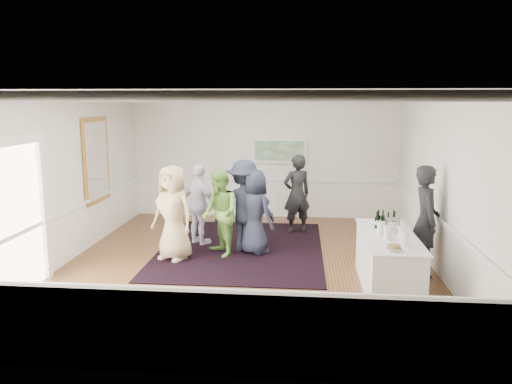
# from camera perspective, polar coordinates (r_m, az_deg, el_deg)

# --- Properties ---
(floor) EXTENTS (8.00, 8.00, 0.00)m
(floor) POSITION_cam_1_polar(r_m,az_deg,el_deg) (9.68, -0.96, -8.15)
(floor) COLOR brown
(floor) RESTS_ON ground
(ceiling) EXTENTS (7.00, 8.00, 0.02)m
(ceiling) POSITION_cam_1_polar(r_m,az_deg,el_deg) (9.17, -1.02, 11.16)
(ceiling) COLOR white
(ceiling) RESTS_ON wall_back
(wall_left) EXTENTS (0.02, 8.00, 3.20)m
(wall_left) POSITION_cam_1_polar(r_m,az_deg,el_deg) (10.28, -20.76, 1.46)
(wall_left) COLOR white
(wall_left) RESTS_ON floor
(wall_right) EXTENTS (0.02, 8.00, 3.20)m
(wall_right) POSITION_cam_1_polar(r_m,az_deg,el_deg) (9.56, 20.35, 0.85)
(wall_right) COLOR white
(wall_right) RESTS_ON floor
(wall_back) EXTENTS (7.00, 0.02, 3.20)m
(wall_back) POSITION_cam_1_polar(r_m,az_deg,el_deg) (13.24, 0.96, 4.01)
(wall_back) COLOR white
(wall_back) RESTS_ON floor
(wall_front) EXTENTS (7.00, 0.02, 3.20)m
(wall_front) POSITION_cam_1_polar(r_m,az_deg,el_deg) (5.42, -5.75, -5.51)
(wall_front) COLOR white
(wall_front) RESTS_ON floor
(wainscoting) EXTENTS (7.00, 8.00, 1.00)m
(wainscoting) POSITION_cam_1_polar(r_m,az_deg,el_deg) (9.53, -0.97, -5.30)
(wainscoting) COLOR white
(wainscoting) RESTS_ON floor
(mirror) EXTENTS (0.05, 1.25, 1.85)m
(mirror) POSITION_cam_1_polar(r_m,az_deg,el_deg) (11.41, -17.76, 3.48)
(mirror) COLOR #C28B39
(mirror) RESTS_ON wall_left
(doorway) EXTENTS (0.10, 1.78, 2.56)m
(doorway) POSITION_cam_1_polar(r_m,az_deg,el_deg) (8.65, -25.85, -1.73)
(doorway) COLOR white
(doorway) RESTS_ON wall_left
(landscape_painting) EXTENTS (1.44, 0.06, 0.66)m
(landscape_painting) POSITION_cam_1_polar(r_m,az_deg,el_deg) (13.14, 2.68, 4.74)
(landscape_painting) COLOR white
(landscape_painting) RESTS_ON wall_back
(area_rug) EXTENTS (3.39, 4.44, 0.02)m
(area_rug) POSITION_cam_1_polar(r_m,az_deg,el_deg) (10.59, -1.67, -6.43)
(area_rug) COLOR black
(area_rug) RESTS_ON floor
(serving_table) EXTENTS (0.86, 2.27, 0.92)m
(serving_table) POSITION_cam_1_polar(r_m,az_deg,el_deg) (8.59, 14.82, -7.70)
(serving_table) COLOR silver
(serving_table) RESTS_ON floor
(bartender) EXTENTS (0.48, 0.72, 1.98)m
(bartender) POSITION_cam_1_polar(r_m,az_deg,el_deg) (9.30, 18.82, -3.15)
(bartender) COLOR black
(bartender) RESTS_ON floor
(guest_tan) EXTENTS (1.08, 0.92, 1.87)m
(guest_tan) POSITION_cam_1_polar(r_m,az_deg,el_deg) (9.81, -9.47, -2.38)
(guest_tan) COLOR tan
(guest_tan) RESTS_ON floor
(guest_green) EXTENTS (1.00, 1.07, 1.74)m
(guest_green) POSITION_cam_1_polar(r_m,az_deg,el_deg) (9.95, -4.15, -2.44)
(guest_green) COLOR #74B147
(guest_green) RESTS_ON floor
(guest_lilac) EXTENTS (1.08, 0.96, 1.75)m
(guest_lilac) POSITION_cam_1_polar(r_m,az_deg,el_deg) (10.77, -6.50, -1.46)
(guest_lilac) COLOR silver
(guest_lilac) RESTS_ON floor
(guest_dark_a) EXTENTS (1.31, 0.85, 1.90)m
(guest_dark_a) POSITION_cam_1_polar(r_m,az_deg,el_deg) (10.21, -1.33, -1.62)
(guest_dark_a) COLOR #1E2233
(guest_dark_a) RESTS_ON floor
(guest_dark_b) EXTENTS (0.80, 0.69, 1.85)m
(guest_dark_b) POSITION_cam_1_polar(r_m,az_deg,el_deg) (11.67, 4.68, -0.25)
(guest_dark_b) COLOR black
(guest_dark_b) RESTS_ON floor
(guest_navy) EXTENTS (0.99, 0.95, 1.71)m
(guest_navy) POSITION_cam_1_polar(r_m,az_deg,el_deg) (10.08, -0.13, -2.35)
(guest_navy) COLOR #1E2233
(guest_navy) RESTS_ON floor
(wine_bottles) EXTENTS (0.38, 0.24, 0.31)m
(wine_bottles) POSITION_cam_1_polar(r_m,az_deg,el_deg) (8.89, 14.55, -2.99)
(wine_bottles) COLOR black
(wine_bottles) RESTS_ON serving_table
(juice_pitchers) EXTENTS (0.40, 0.66, 0.24)m
(juice_pitchers) POSITION_cam_1_polar(r_m,az_deg,el_deg) (8.13, 15.44, -4.52)
(juice_pitchers) COLOR #6DB13F
(juice_pitchers) RESTS_ON serving_table
(ice_bucket) EXTENTS (0.26, 0.26, 0.25)m
(ice_bucket) POSITION_cam_1_polar(r_m,az_deg,el_deg) (8.58, 15.28, -3.77)
(ice_bucket) COLOR silver
(ice_bucket) RESTS_ON serving_table
(nut_bowl) EXTENTS (0.24, 0.24, 0.08)m
(nut_bowl) POSITION_cam_1_polar(r_m,az_deg,el_deg) (7.62, 15.50, -6.17)
(nut_bowl) COLOR white
(nut_bowl) RESTS_ON serving_table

